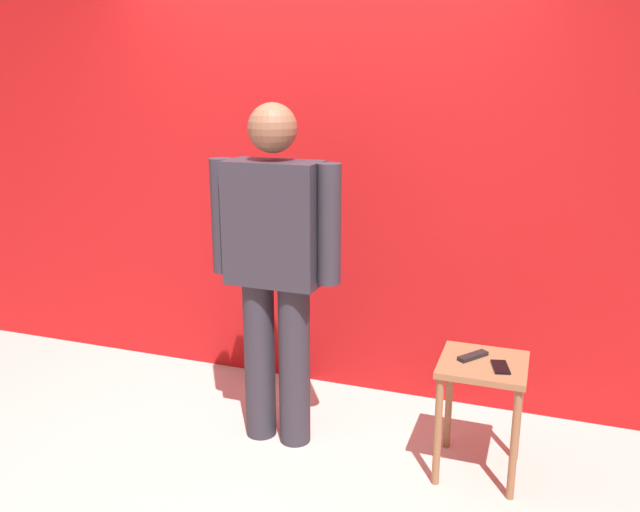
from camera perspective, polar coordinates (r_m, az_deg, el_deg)
name	(u,v)px	position (r m, az deg, el deg)	size (l,w,h in m)	color
ground_plane	(236,478)	(3.36, -7.41, -18.77)	(12.00, 12.00, 0.00)	#B7B2A8
back_wall_red	(318,114)	(3.90, -0.14, 12.39)	(5.68, 0.12, 3.36)	#B21416
standing_person	(275,261)	(3.28, -3.97, -0.40)	(0.70, 0.26, 1.77)	#2D2D38
side_table	(482,385)	(3.25, 14.02, -10.96)	(0.41, 0.41, 0.58)	olive
cell_phone	(500,367)	(3.15, 15.56, -9.37)	(0.07, 0.14, 0.01)	black
tv_remote	(473,356)	(3.22, 13.28, -8.54)	(0.04, 0.17, 0.02)	black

